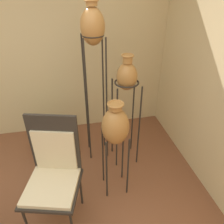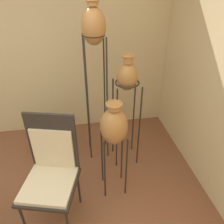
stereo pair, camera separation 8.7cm
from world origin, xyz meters
The scene contains 6 objects.
wall_back centered at (0.00, 2.15, 1.35)m, with size 8.23×0.06×2.70m.
vase_stand_tall centered at (0.90, 1.36, 1.73)m, with size 0.27×0.27×2.07m.
vase_stand_medium centered at (1.26, 1.17, 1.22)m, with size 0.31×0.31×1.52m.
vase_stand_short centered at (1.01, 0.67, 0.92)m, with size 0.29×0.29×1.21m.
chair centered at (0.34, 0.45, 0.66)m, with size 0.64×0.64×1.20m.
potted_plant centered at (0.21, 1.48, 0.33)m, with size 0.49×0.49×0.64m.
Camera 2 is at (0.68, -1.16, 2.25)m, focal length 35.00 mm.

